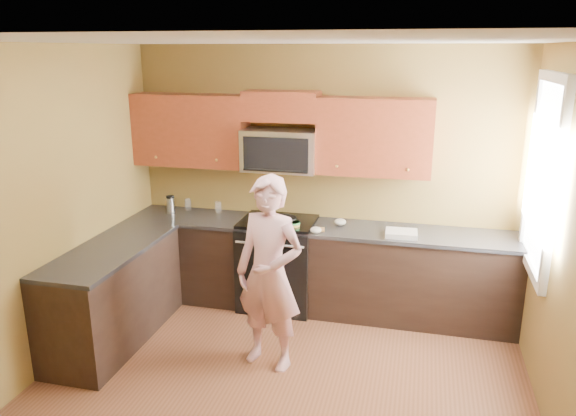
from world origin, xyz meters
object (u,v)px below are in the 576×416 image
(frying_pan, at_px, (284,222))
(stove, at_px, (278,263))
(microwave, at_px, (281,170))
(travel_mug, at_px, (171,213))
(butter_tub, at_px, (294,229))
(woman, at_px, (269,274))

(frying_pan, bearing_deg, stove, 155.85)
(microwave, relative_size, travel_mug, 4.00)
(microwave, height_order, frying_pan, microwave)
(butter_tub, bearing_deg, frying_pan, 145.43)
(microwave, height_order, butter_tub, microwave)
(stove, xyz_separation_m, travel_mug, (-1.24, 0.07, 0.45))
(woman, bearing_deg, travel_mug, 154.96)
(travel_mug, bearing_deg, butter_tub, -8.73)
(stove, distance_m, butter_tub, 0.51)
(butter_tub, distance_m, travel_mug, 1.46)
(butter_tub, relative_size, travel_mug, 0.67)
(microwave, xyz_separation_m, travel_mug, (-1.24, -0.05, -0.53))
(stove, distance_m, microwave, 0.98)
(microwave, height_order, travel_mug, microwave)
(frying_pan, bearing_deg, microwave, 127.26)
(stove, distance_m, woman, 1.20)
(woman, height_order, travel_mug, woman)
(microwave, xyz_separation_m, woman, (0.22, -1.25, -0.61))
(stove, relative_size, travel_mug, 5.00)
(woman, xyz_separation_m, travel_mug, (-1.46, 1.20, 0.08))
(stove, height_order, woman, woman)
(microwave, relative_size, woman, 0.45)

